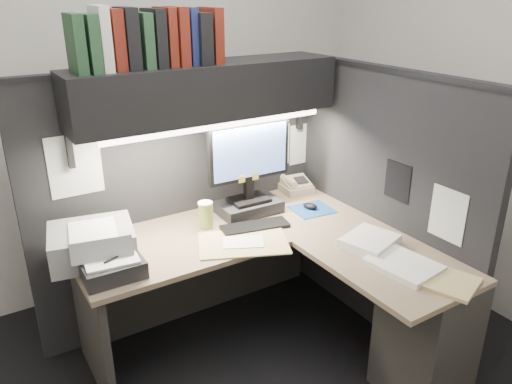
% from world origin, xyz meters
% --- Properties ---
extents(wall_back, '(3.50, 0.04, 2.70)m').
position_xyz_m(wall_back, '(0.00, 1.50, 1.35)').
color(wall_back, silver).
rests_on(wall_back, floor).
extents(wall_right, '(0.04, 3.00, 2.70)m').
position_xyz_m(wall_right, '(1.75, 0.00, 1.35)').
color(wall_right, silver).
rests_on(wall_right, floor).
extents(partition_back, '(1.90, 0.06, 1.60)m').
position_xyz_m(partition_back, '(0.03, 0.93, 0.80)').
color(partition_back, black).
rests_on(partition_back, floor).
extents(partition_right, '(0.06, 1.50, 1.60)m').
position_xyz_m(partition_right, '(0.98, 0.18, 0.80)').
color(partition_right, black).
rests_on(partition_right, floor).
extents(desk, '(1.70, 1.53, 0.73)m').
position_xyz_m(desk, '(0.43, -0.00, 0.44)').
color(desk, '#806B51').
rests_on(desk, floor).
extents(overhead_shelf, '(1.55, 0.34, 0.30)m').
position_xyz_m(overhead_shelf, '(0.12, 0.75, 1.50)').
color(overhead_shelf, black).
rests_on(overhead_shelf, partition_back).
extents(task_light_tube, '(1.32, 0.04, 0.04)m').
position_xyz_m(task_light_tube, '(0.12, 0.61, 1.33)').
color(task_light_tube, white).
rests_on(task_light_tube, overhead_shelf).
extents(monitor, '(0.53, 0.24, 0.57)m').
position_xyz_m(monitor, '(0.35, 0.68, 0.96)').
color(monitor, black).
rests_on(monitor, desk).
extents(keyboard, '(0.42, 0.21, 0.02)m').
position_xyz_m(keyboard, '(0.27, 0.47, 0.74)').
color(keyboard, black).
rests_on(keyboard, desk).
extents(mousepad, '(0.27, 0.25, 0.00)m').
position_xyz_m(mousepad, '(0.71, 0.50, 0.73)').
color(mousepad, navy).
rests_on(mousepad, desk).
extents(mouse, '(0.09, 0.11, 0.04)m').
position_xyz_m(mouse, '(0.70, 0.51, 0.75)').
color(mouse, black).
rests_on(mouse, mousepad).
extents(telephone, '(0.22, 0.23, 0.08)m').
position_xyz_m(telephone, '(0.81, 0.81, 0.77)').
color(telephone, beige).
rests_on(telephone, desk).
extents(coffee_cup, '(0.09, 0.09, 0.15)m').
position_xyz_m(coffee_cup, '(0.03, 0.63, 0.80)').
color(coffee_cup, '#B1A846').
rests_on(coffee_cup, desk).
extents(printer, '(0.47, 0.43, 0.17)m').
position_xyz_m(printer, '(-0.63, 0.62, 0.81)').
color(printer, gray).
rests_on(printer, desk).
extents(notebook_stack, '(0.29, 0.24, 0.09)m').
position_xyz_m(notebook_stack, '(-0.60, 0.40, 0.77)').
color(notebook_stack, black).
rests_on(notebook_stack, desk).
extents(open_folder, '(0.57, 0.48, 0.01)m').
position_xyz_m(open_folder, '(0.11, 0.34, 0.73)').
color(open_folder, tan).
rests_on(open_folder, desk).
extents(paper_stack_a, '(0.34, 0.31, 0.05)m').
position_xyz_m(paper_stack_a, '(0.68, -0.05, 0.76)').
color(paper_stack_a, white).
rests_on(paper_stack_a, desk).
extents(paper_stack_b, '(0.30, 0.36, 0.03)m').
position_xyz_m(paper_stack_b, '(0.65, -0.31, 0.75)').
color(paper_stack_b, white).
rests_on(paper_stack_b, desk).
extents(manila_stack, '(0.34, 0.38, 0.02)m').
position_xyz_m(manila_stack, '(0.71, -0.49, 0.74)').
color(manila_stack, tan).
rests_on(manila_stack, desk).
extents(binder_row, '(0.76, 0.25, 0.30)m').
position_xyz_m(binder_row, '(-0.20, 0.75, 1.79)').
color(binder_row, '#214228').
rests_on(binder_row, overhead_shelf).
extents(pinned_papers, '(1.76, 1.31, 0.51)m').
position_xyz_m(pinned_papers, '(0.42, 0.56, 1.05)').
color(pinned_papers, white).
rests_on(pinned_papers, partition_back).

